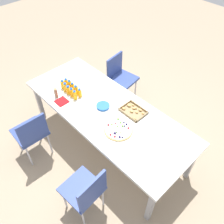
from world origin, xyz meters
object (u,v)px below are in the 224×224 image
(juice_bottle_3, at_px, (72,93))
(napkin_stack, at_px, (62,101))
(juice_bottle_0, at_px, (63,85))
(chair_near_left, at_px, (31,132))
(fruit_pizza, at_px, (118,129))
(snack_tray, at_px, (133,111))
(juice_bottle_7, at_px, (73,87))
(party_table, at_px, (106,112))
(chair_near_right, at_px, (86,191))
(juice_bottle_5, at_px, (66,83))
(juice_bottle_2, at_px, (68,90))
(juice_bottle_6, at_px, (70,85))
(juice_bottle_4, at_px, (75,95))
(chair_far_left, at_px, (120,75))
(cardboard_tube, at_px, (56,93))
(plate_stack, at_px, (103,106))
(juice_bottle_8, at_px, (76,90))
(juice_bottle_1, at_px, (65,87))
(juice_bottle_9, at_px, (80,93))

(juice_bottle_3, xyz_separation_m, napkin_stack, (-0.00, -0.17, -0.06))
(juice_bottle_0, xyz_separation_m, napkin_stack, (0.22, -0.18, -0.06))
(chair_near_left, relative_size, fruit_pizza, 2.39)
(juice_bottle_0, relative_size, snack_tray, 0.44)
(napkin_stack, bearing_deg, chair_near_left, -91.41)
(juice_bottle_7, height_order, napkin_stack, juice_bottle_7)
(snack_tray, height_order, napkin_stack, snack_tray)
(juice_bottle_0, distance_m, juice_bottle_3, 0.22)
(party_table, distance_m, chair_near_left, 1.02)
(juice_bottle_7, distance_m, snack_tray, 0.91)
(chair_near_right, xyz_separation_m, juice_bottle_5, (-1.32, 0.75, 0.29))
(juice_bottle_2, height_order, juice_bottle_6, juice_bottle_6)
(juice_bottle_4, bearing_deg, party_table, 21.06)
(chair_far_left, height_order, cardboard_tube, cardboard_tube)
(juice_bottle_5, relative_size, plate_stack, 0.76)
(juice_bottle_8, bearing_deg, plate_stack, 11.20)
(juice_bottle_2, bearing_deg, juice_bottle_7, 91.37)
(juice_bottle_1, bearing_deg, snack_tray, 22.70)
(juice_bottle_9, distance_m, plate_stack, 0.38)
(chair_near_right, xyz_separation_m, juice_bottle_7, (-1.18, 0.75, 0.29))
(juice_bottle_0, relative_size, juice_bottle_2, 1.04)
(juice_bottle_4, height_order, cardboard_tube, cardboard_tube)
(juice_bottle_9, height_order, cardboard_tube, cardboard_tube)
(juice_bottle_5, bearing_deg, party_table, 7.18)
(juice_bottle_0, height_order, juice_bottle_8, juice_bottle_8)
(juice_bottle_2, bearing_deg, cardboard_tube, -108.16)
(party_table, bearing_deg, fruit_pizza, -20.09)
(chair_near_right, distance_m, juice_bottle_2, 1.39)
(chair_near_left, xyz_separation_m, juice_bottle_4, (0.09, 0.69, 0.29))
(chair_near_left, distance_m, juice_bottle_3, 0.75)
(juice_bottle_2, relative_size, juice_bottle_4, 0.94)
(snack_tray, height_order, cardboard_tube, cardboard_tube)
(juice_bottle_8, bearing_deg, snack_tray, 22.42)
(party_table, xyz_separation_m, juice_bottle_1, (-0.66, -0.16, 0.12))
(chair_near_left, height_order, napkin_stack, chair_near_left)
(juice_bottle_4, height_order, juice_bottle_7, juice_bottle_4)
(chair_far_left, bearing_deg, napkin_stack, -4.02)
(juice_bottle_8, xyz_separation_m, plate_stack, (0.45, 0.09, -0.05))
(juice_bottle_6, height_order, juice_bottle_9, juice_bottle_6)
(juice_bottle_1, height_order, juice_bottle_4, juice_bottle_4)
(juice_bottle_6, relative_size, juice_bottle_7, 1.06)
(juice_bottle_1, distance_m, juice_bottle_9, 0.24)
(juice_bottle_1, relative_size, juice_bottle_5, 1.04)
(juice_bottle_5, bearing_deg, juice_bottle_4, -14.18)
(juice_bottle_1, bearing_deg, juice_bottle_2, -3.47)
(juice_bottle_2, relative_size, napkin_stack, 0.89)
(juice_bottle_6, height_order, napkin_stack, juice_bottle_6)
(party_table, distance_m, juice_bottle_7, 0.61)
(juice_bottle_5, bearing_deg, chair_near_right, -29.56)
(juice_bottle_3, bearing_deg, chair_near_right, -31.68)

